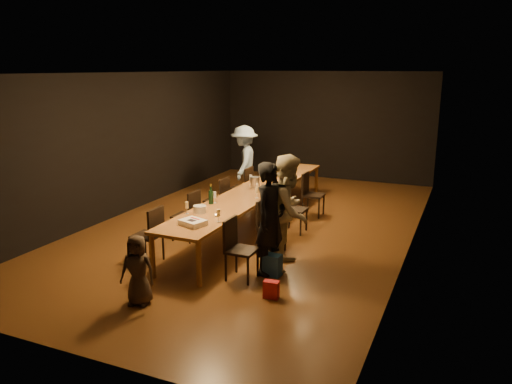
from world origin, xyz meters
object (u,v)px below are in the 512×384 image
at_px(chair_right_3, 313,195).
at_px(chair_right_1, 272,227).
at_px(table, 254,193).
at_px(child, 138,270).
at_px(chair_left_2, 216,200).
at_px(champagne_bottle, 211,194).
at_px(woman_tan, 289,211).
at_px(chair_left_0, 147,235).
at_px(woman_birthday, 270,219).
at_px(plate_stack, 200,209).
at_px(chair_right_2, 295,209).
at_px(man_blue, 244,162).
at_px(chair_right_0, 242,250).
at_px(ice_bucket, 255,182).
at_px(birthday_cake, 193,222).
at_px(chair_left_1, 186,215).
at_px(chair_left_3, 241,187).

bearing_deg(chair_right_3, chair_right_1, -0.00).
relative_size(table, child, 6.21).
height_order(chair_left_2, champagne_bottle, champagne_bottle).
bearing_deg(chair_right_3, woman_tan, 9.10).
xyz_separation_m(chair_left_0, woman_birthday, (2.00, 0.39, 0.41)).
bearing_deg(plate_stack, chair_right_2, 59.72).
height_order(chair_left_0, man_blue, man_blue).
bearing_deg(chair_right_0, table, -160.50).
bearing_deg(plate_stack, ice_bucket, 86.62).
xyz_separation_m(chair_left_0, birthday_cake, (0.89, -0.03, 0.33)).
distance_m(chair_right_0, woman_tan, 0.99).
bearing_deg(chair_left_1, plate_stack, -132.77).
bearing_deg(woman_tan, chair_left_3, 35.16).
distance_m(woman_birthday, ice_bucket, 2.55).
distance_m(chair_right_3, champagne_bottle, 2.73).
bearing_deg(table, champagne_bottle, -103.69).
bearing_deg(ice_bucket, champagne_bottle, -98.54).
height_order(chair_right_1, birthday_cake, chair_right_1).
xyz_separation_m(woman_birthday, woman_tan, (0.15, 0.38, 0.03)).
bearing_deg(chair_right_2, chair_right_1, -0.00).
distance_m(chair_left_1, chair_left_3, 2.40).
relative_size(chair_right_0, plate_stack, 4.28).
distance_m(man_blue, ice_bucket, 2.08).
bearing_deg(child, table, 76.18).
bearing_deg(chair_right_2, plate_stack, -30.28).
bearing_deg(ice_bucket, man_blue, 120.84).
xyz_separation_m(woman_tan, plate_stack, (-1.50, -0.17, -0.09)).
relative_size(chair_left_3, ice_bucket, 4.28).
bearing_deg(birthday_cake, chair_right_2, 88.93).
bearing_deg(birthday_cake, chair_right_1, 73.96).
height_order(chair_left_1, ice_bucket, ice_bucket).
relative_size(chair_right_0, chair_right_1, 1.00).
bearing_deg(birthday_cake, champagne_bottle, 123.09).
distance_m(chair_right_2, chair_left_0, 2.94).
bearing_deg(child, chair_right_1, 57.01).
distance_m(chair_right_1, birthday_cake, 1.51).
relative_size(chair_left_0, woman_birthday, 0.53).
height_order(chair_left_1, champagne_bottle, champagne_bottle).
xyz_separation_m(woman_birthday, ice_bucket, (-1.23, 2.23, -0.01)).
height_order(chair_right_2, child, child).
bearing_deg(chair_right_3, chair_left_1, -35.31).
bearing_deg(chair_right_2, chair_right_3, 180.00).
xyz_separation_m(chair_right_2, man_blue, (-2.00, 2.01, 0.42)).
height_order(chair_left_0, birthday_cake, chair_left_0).
distance_m(woman_tan, birthday_cake, 1.50).
relative_size(table, chair_left_3, 6.45).
xyz_separation_m(man_blue, birthday_cake, (1.19, -4.44, -0.09)).
bearing_deg(woman_birthday, chair_right_2, 21.90).
bearing_deg(chair_left_0, chair_right_0, -90.00).
bearing_deg(chair_right_0, ice_bucket, -160.43).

